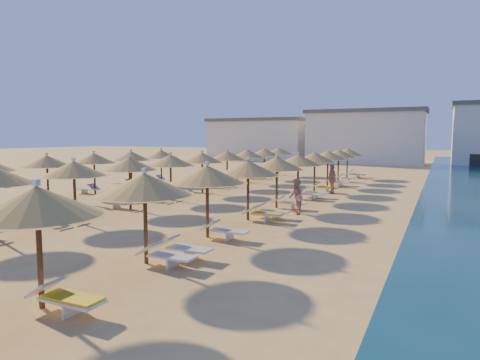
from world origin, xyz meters
The scene contains 8 objects.
ground centered at (0.00, 0.00, 0.00)m, with size 220.00×220.00×0.00m, color #DEB261.
hotel_blocks centered at (3.29, 46.00, 3.70)m, with size 50.66×11.61×8.10m.
parasol_row_east centered at (3.57, 3.56, 2.25)m, with size 2.92×38.52×2.76m.
parasol_row_west centered at (-2.91, 3.56, 2.25)m, with size 2.92×38.52×2.76m.
parasol_row_inland centered at (-8.69, 1.78, 2.25)m, with size 2.92×20.72×2.76m.
loungers centered at (-1.12, 3.25, 0.34)m, with size 15.42×37.09×0.66m.
beachgoer_c centered at (4.83, 10.26, 0.95)m, with size 1.11×0.46×1.89m, color tan.
beachgoer_b centered at (5.03, 2.29, 0.85)m, with size 0.83×0.64×1.70m, color tan.
Camera 1 is at (11.15, -16.82, 3.63)m, focal length 32.00 mm.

